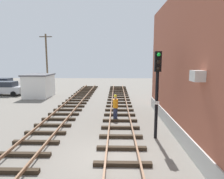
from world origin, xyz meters
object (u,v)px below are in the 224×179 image
Objects in this scene: signal_mast at (157,84)px; control_hut at (39,85)px; parked_car_silver at (6,88)px; parked_car_white at (3,84)px; track_worker_foreground at (115,107)px; utility_pole_far at (47,61)px.

signal_mast reaches higher than control_hut.
control_hut is at bearing 132.44° from signal_mast.
control_hut is at bearing -11.40° from parked_car_silver.
signal_mast is at bearing -43.46° from parked_car_white.
parked_car_silver is 17.05m from track_worker_foreground.
control_hut is (-11.67, 12.76, -1.72)m from signal_mast.
track_worker_foreground is (-2.33, 3.79, -2.18)m from signal_mast.
utility_pole_far is (3.83, 4.30, 3.36)m from parked_car_silver.
signal_mast is 26.69m from parked_car_white.
parked_car_white is 22.34m from track_worker_foreground.
signal_mast is at bearing -40.16° from parked_car_silver.
parked_car_white is 2.25× the size of track_worker_foreground.
parked_car_white is 7.70m from utility_pole_far.
track_worker_foreground is at bearing -35.47° from parked_car_silver.
parked_car_silver is at bearing 168.60° from control_hut.
utility_pole_far reaches higher than signal_mast.
parked_car_white is at bearing 139.48° from track_worker_foreground.
signal_mast is 1.29× the size of control_hut.
signal_mast is 0.60× the size of utility_pole_far.
utility_pole_far is at bearing 48.36° from parked_car_silver.
utility_pole_far is at bearing 125.33° from track_worker_foreground.
control_hut is 9.44m from parked_car_white.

